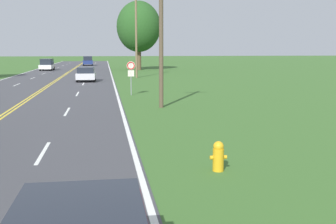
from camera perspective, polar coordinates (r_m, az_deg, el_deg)
The scene contains 8 objects.
fire_hydrant at distance 11.57m, azimuth 6.83°, elevation -5.93°, with size 0.46×0.30×0.83m.
traffic_sign at distance 30.28m, azimuth -5.04°, elevation 5.71°, with size 0.60×0.10×2.42m.
utility_pole_midground at distance 23.69m, azimuth -0.93°, elevation 9.65°, with size 1.80×0.24×7.22m.
utility_pole_far at distance 48.99m, azimuth -4.33°, elevation 10.51°, with size 1.80×0.24×9.68m.
tree_behind_sign at distance 67.28m, azimuth -4.00°, elevation 11.46°, with size 6.87×6.87×10.72m.
car_silver_hatchback_approaching at distance 43.88m, azimuth -11.05°, elevation 5.11°, with size 1.89×3.61×1.48m.
car_white_van_mid_near at distance 67.91m, azimuth -16.08°, elevation 6.21°, with size 1.98×4.22×1.79m.
car_dark_blue_van_mid_far at distance 86.13m, azimuth -10.81°, elevation 6.85°, with size 2.09×4.67×1.86m.
Camera 1 is at (5.03, 2.93, 3.30)m, focal length 45.00 mm.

